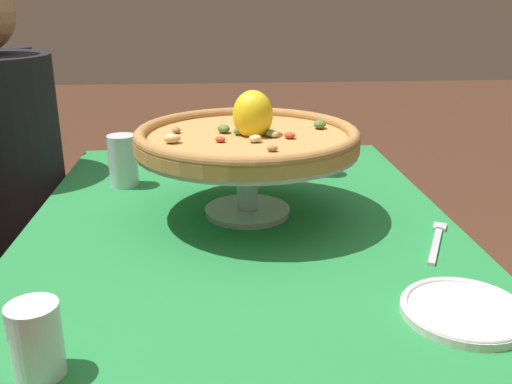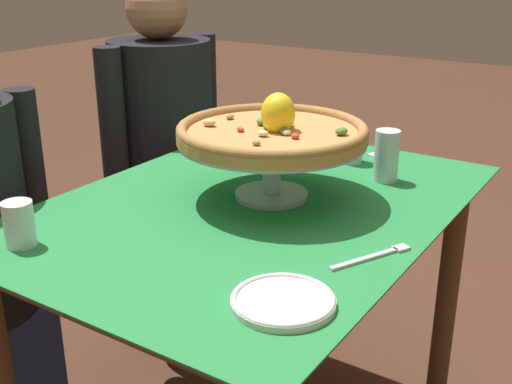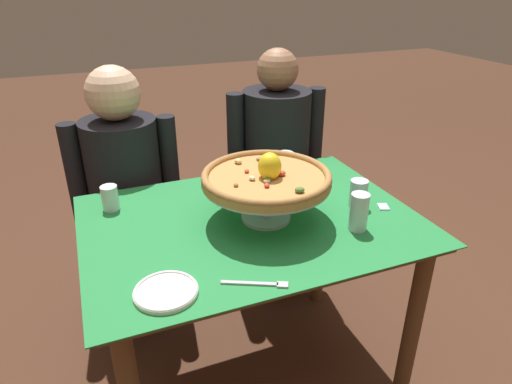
{
  "view_description": "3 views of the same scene",
  "coord_description": "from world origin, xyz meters",
  "px_view_note": "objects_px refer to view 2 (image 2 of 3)",
  "views": [
    {
      "loc": [
        -1.03,
        0.05,
        1.18
      ],
      "look_at": [
        0.07,
        -0.03,
        0.8
      ],
      "focal_mm": 39.65,
      "sensor_mm": 36.0,
      "label": 1
    },
    {
      "loc": [
        -1.16,
        -0.76,
        1.31
      ],
      "look_at": [
        -0.0,
        -0.0,
        0.79
      ],
      "focal_mm": 44.88,
      "sensor_mm": 36.0,
      "label": 2
    },
    {
      "loc": [
        -0.49,
        -1.28,
        1.54
      ],
      "look_at": [
        0.04,
        0.06,
        0.83
      ],
      "focal_mm": 31.43,
      "sensor_mm": 36.0,
      "label": 3
    }
  ],
  "objects_px": {
    "pizza_stand": "(272,154)",
    "dinner_fork": "(375,256)",
    "water_glass_back_left": "(19,227)",
    "water_glass_front_right": "(386,159)",
    "side_plate": "(283,301)",
    "diner_right": "(166,179)",
    "sugar_packet": "(377,156)",
    "water_glass_back_right": "(226,139)",
    "water_glass_side_right": "(351,146)",
    "pizza": "(272,131)"
  },
  "relations": [
    {
      "from": "pizza_stand",
      "to": "dinner_fork",
      "type": "relative_size",
      "value": 2.45
    },
    {
      "from": "pizza_stand",
      "to": "dinner_fork",
      "type": "distance_m",
      "value": 0.39
    },
    {
      "from": "water_glass_front_right",
      "to": "water_glass_back_left",
      "type": "height_order",
      "value": "water_glass_front_right"
    },
    {
      "from": "water_glass_side_right",
      "to": "sugar_packet",
      "type": "distance_m",
      "value": 0.11
    },
    {
      "from": "water_glass_back_left",
      "to": "dinner_fork",
      "type": "xyz_separation_m",
      "value": [
        0.33,
        -0.61,
        -0.04
      ]
    },
    {
      "from": "pizza_stand",
      "to": "diner_right",
      "type": "xyz_separation_m",
      "value": [
        0.31,
        0.61,
        -0.27
      ]
    },
    {
      "from": "dinner_fork",
      "to": "pizza",
      "type": "bearing_deg",
      "value": 63.8
    },
    {
      "from": "water_glass_side_right",
      "to": "side_plate",
      "type": "distance_m",
      "value": 0.8
    },
    {
      "from": "pizza_stand",
      "to": "sugar_packet",
      "type": "xyz_separation_m",
      "value": [
        0.44,
        -0.08,
        -0.1
      ]
    },
    {
      "from": "water_glass_back_left",
      "to": "side_plate",
      "type": "height_order",
      "value": "water_glass_back_left"
    },
    {
      "from": "pizza",
      "to": "diner_right",
      "type": "height_order",
      "value": "diner_right"
    },
    {
      "from": "pizza",
      "to": "side_plate",
      "type": "relative_size",
      "value": 2.5
    },
    {
      "from": "pizza_stand",
      "to": "water_glass_side_right",
      "type": "bearing_deg",
      "value": -6.59
    },
    {
      "from": "water_glass_back_left",
      "to": "diner_right",
      "type": "xyz_separation_m",
      "value": [
        0.81,
        0.33,
        -0.2
      ]
    },
    {
      "from": "water_glass_front_right",
      "to": "side_plate",
      "type": "relative_size",
      "value": 0.75
    },
    {
      "from": "water_glass_side_right",
      "to": "diner_right",
      "type": "xyz_separation_m",
      "value": [
        -0.04,
        0.65,
        -0.21
      ]
    },
    {
      "from": "side_plate",
      "to": "diner_right",
      "type": "distance_m",
      "value": 1.16
    },
    {
      "from": "water_glass_front_right",
      "to": "water_glass_back_left",
      "type": "xyz_separation_m",
      "value": [
        -0.76,
        0.46,
        -0.02
      ]
    },
    {
      "from": "side_plate",
      "to": "pizza_stand",
      "type": "bearing_deg",
      "value": 34.05
    },
    {
      "from": "diner_right",
      "to": "water_glass_side_right",
      "type": "bearing_deg",
      "value": -86.46
    },
    {
      "from": "sugar_packet",
      "to": "diner_right",
      "type": "relative_size",
      "value": 0.04
    },
    {
      "from": "pizza",
      "to": "dinner_fork",
      "type": "xyz_separation_m",
      "value": [
        -0.16,
        -0.33,
        -0.16
      ]
    },
    {
      "from": "water_glass_side_right",
      "to": "sugar_packet",
      "type": "bearing_deg",
      "value": -27.19
    },
    {
      "from": "water_glass_back_left",
      "to": "sugar_packet",
      "type": "xyz_separation_m",
      "value": [
        0.93,
        -0.36,
        -0.04
      ]
    },
    {
      "from": "pizza_stand",
      "to": "sugar_packet",
      "type": "distance_m",
      "value": 0.46
    },
    {
      "from": "side_plate",
      "to": "dinner_fork",
      "type": "height_order",
      "value": "side_plate"
    },
    {
      "from": "pizza_stand",
      "to": "water_glass_back_right",
      "type": "height_order",
      "value": "pizza_stand"
    },
    {
      "from": "diner_right",
      "to": "water_glass_front_right",
      "type": "bearing_deg",
      "value": -93.76
    },
    {
      "from": "dinner_fork",
      "to": "water_glass_front_right",
      "type": "bearing_deg",
      "value": 20.1
    },
    {
      "from": "side_plate",
      "to": "sugar_packet",
      "type": "distance_m",
      "value": 0.87
    },
    {
      "from": "diner_right",
      "to": "pizza_stand",
      "type": "bearing_deg",
      "value": -117.12
    },
    {
      "from": "pizza_stand",
      "to": "water_glass_back_left",
      "type": "bearing_deg",
      "value": 151.03
    },
    {
      "from": "pizza_stand",
      "to": "water_glass_front_right",
      "type": "relative_size",
      "value": 3.31
    },
    {
      "from": "dinner_fork",
      "to": "diner_right",
      "type": "xyz_separation_m",
      "value": [
        0.48,
        0.94,
        -0.17
      ]
    },
    {
      "from": "water_glass_front_right",
      "to": "diner_right",
      "type": "distance_m",
      "value": 0.82
    },
    {
      "from": "dinner_fork",
      "to": "diner_right",
      "type": "height_order",
      "value": "diner_right"
    },
    {
      "from": "pizza",
      "to": "water_glass_back_left",
      "type": "bearing_deg",
      "value": 150.99
    },
    {
      "from": "water_glass_front_right",
      "to": "sugar_packet",
      "type": "bearing_deg",
      "value": 28.38
    },
    {
      "from": "water_glass_back_right",
      "to": "water_glass_back_left",
      "type": "height_order",
      "value": "water_glass_back_right"
    },
    {
      "from": "pizza_stand",
      "to": "sugar_packet",
      "type": "bearing_deg",
      "value": -10.96
    },
    {
      "from": "pizza_stand",
      "to": "water_glass_back_left",
      "type": "distance_m",
      "value": 0.57
    },
    {
      "from": "pizza",
      "to": "water_glass_back_right",
      "type": "distance_m",
      "value": 0.36
    },
    {
      "from": "water_glass_front_right",
      "to": "water_glass_side_right",
      "type": "height_order",
      "value": "water_glass_front_right"
    },
    {
      "from": "water_glass_front_right",
      "to": "dinner_fork",
      "type": "height_order",
      "value": "water_glass_front_right"
    },
    {
      "from": "sugar_packet",
      "to": "diner_right",
      "type": "bearing_deg",
      "value": 100.3
    },
    {
      "from": "water_glass_back_left",
      "to": "water_glass_side_right",
      "type": "distance_m",
      "value": 0.91
    },
    {
      "from": "water_glass_back_right",
      "to": "diner_right",
      "type": "bearing_deg",
      "value": 72.15
    },
    {
      "from": "water_glass_side_right",
      "to": "dinner_fork",
      "type": "bearing_deg",
      "value": -150.22
    },
    {
      "from": "side_plate",
      "to": "water_glass_back_left",
      "type": "bearing_deg",
      "value": 98.86
    },
    {
      "from": "sugar_packet",
      "to": "water_glass_side_right",
      "type": "bearing_deg",
      "value": 152.81
    }
  ]
}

